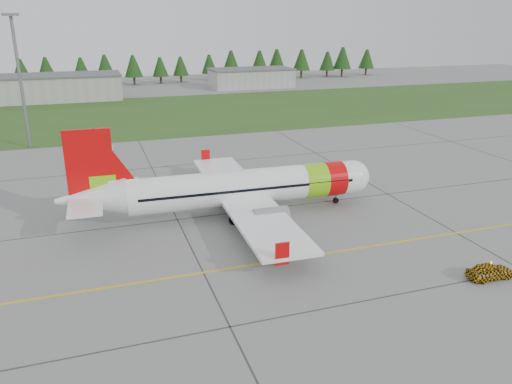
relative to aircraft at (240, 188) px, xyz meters
name	(u,v)px	position (x,y,z in m)	size (l,w,h in m)	color
ground	(419,290)	(8.38, -19.61, -2.88)	(320.00, 320.00, 0.00)	gray
aircraft	(240,188)	(0.00, 0.00, 0.00)	(33.00, 30.33, 10.00)	white
follow_me_car	(492,257)	(14.77, -19.76, -0.99)	(1.53, 1.29, 3.79)	#E19F0C
service_van	(105,141)	(-12.27, 30.47, -0.84)	(1.42, 1.35, 4.08)	silver
grass_strip	(195,111)	(8.38, 62.39, -2.87)	(320.00, 50.00, 0.03)	#30561E
taxi_guideline	(365,247)	(8.38, -11.61, -2.87)	(120.00, 0.25, 0.02)	gold
hangar_west	(55,88)	(-21.62, 90.39, 0.12)	(32.00, 14.00, 6.00)	#A8A8A3
hangar_east	(251,78)	(33.38, 98.39, -0.28)	(24.00, 12.00, 5.20)	#A8A8A3
floodlight_mast	(21,84)	(-23.62, 38.39, 7.12)	(0.50, 0.50, 20.00)	slate
treeline	(158,67)	(8.38, 118.39, 2.12)	(160.00, 8.00, 10.00)	#1C3F14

